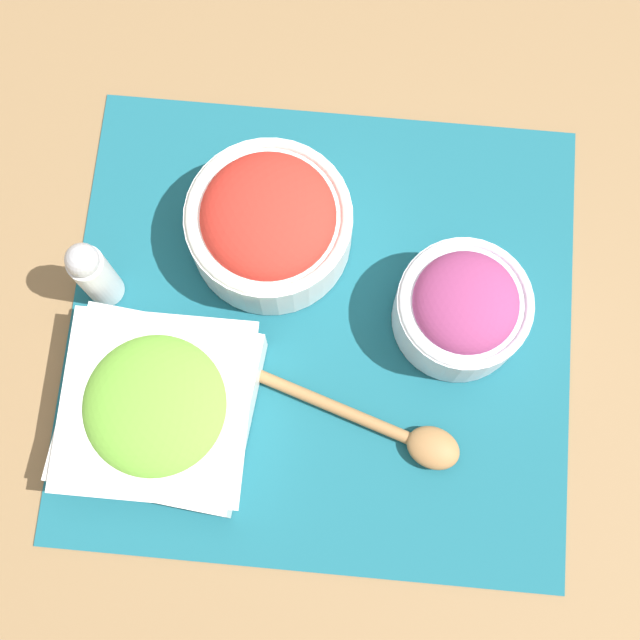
# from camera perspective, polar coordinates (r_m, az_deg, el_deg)

# --- Properties ---
(ground_plane) EXTENTS (3.00, 3.00, 0.00)m
(ground_plane) POSITION_cam_1_polar(r_m,az_deg,el_deg) (0.87, -0.00, -0.54)
(ground_plane) COLOR olive
(placemat) EXTENTS (0.49, 0.46, 0.00)m
(placemat) POSITION_cam_1_polar(r_m,az_deg,el_deg) (0.87, -0.00, -0.51)
(placemat) COLOR #195B6B
(placemat) RESTS_ON ground_plane
(tomato_bowl) EXTENTS (0.16, 0.16, 0.09)m
(tomato_bowl) POSITION_cam_1_polar(r_m,az_deg,el_deg) (0.86, -3.27, 6.22)
(tomato_bowl) COLOR white
(tomato_bowl) RESTS_ON placemat
(onion_bowl) EXTENTS (0.13, 0.13, 0.09)m
(onion_bowl) POSITION_cam_1_polar(r_m,az_deg,el_deg) (0.84, 9.10, 0.74)
(onion_bowl) COLOR silver
(onion_bowl) RESTS_ON placemat
(lettuce_bowl) EXTENTS (0.18, 0.18, 0.07)m
(lettuce_bowl) POSITION_cam_1_polar(r_m,az_deg,el_deg) (0.84, -10.34, -5.56)
(lettuce_bowl) COLOR white
(lettuce_bowl) RESTS_ON placemat
(wooden_spoon) EXTENTS (0.22, 0.09, 0.02)m
(wooden_spoon) POSITION_cam_1_polar(r_m,az_deg,el_deg) (0.85, 4.61, -7.08)
(wooden_spoon) COLOR #9E7042
(wooden_spoon) RESTS_ON placemat
(pepper_shaker) EXTENTS (0.03, 0.03, 0.11)m
(pepper_shaker) POSITION_cam_1_polar(r_m,az_deg,el_deg) (0.85, -14.30, 2.91)
(pepper_shaker) COLOR silver
(pepper_shaker) RESTS_ON placemat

